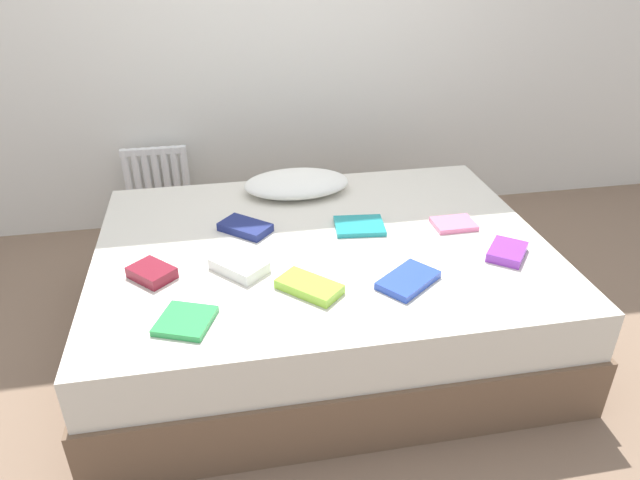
# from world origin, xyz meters

# --- Properties ---
(ground_plane) EXTENTS (8.00, 8.00, 0.00)m
(ground_plane) POSITION_xyz_m (0.00, 0.00, 0.00)
(ground_plane) COLOR #7F6651
(bed) EXTENTS (2.00, 1.50, 0.50)m
(bed) POSITION_xyz_m (0.00, 0.00, 0.25)
(bed) COLOR brown
(bed) RESTS_ON ground
(radiator) EXTENTS (0.39, 0.04, 0.47)m
(radiator) POSITION_xyz_m (-0.80, 1.20, 0.32)
(radiator) COLOR white
(radiator) RESTS_ON ground
(pillow) EXTENTS (0.54, 0.34, 0.10)m
(pillow) POSITION_xyz_m (-0.03, 0.53, 0.55)
(pillow) COLOR white
(pillow) RESTS_ON bed
(textbook_teal) EXTENTS (0.24, 0.21, 0.02)m
(textbook_teal) POSITION_xyz_m (0.19, 0.09, 0.51)
(textbook_teal) COLOR teal
(textbook_teal) RESTS_ON bed
(textbook_maroon) EXTENTS (0.21, 0.21, 0.05)m
(textbook_maroon) POSITION_xyz_m (-0.72, -0.16, 0.52)
(textbook_maroon) COLOR maroon
(textbook_maroon) RESTS_ON bed
(textbook_white) EXTENTS (0.25, 0.26, 0.05)m
(textbook_white) POSITION_xyz_m (-0.37, -0.17, 0.52)
(textbook_white) COLOR white
(textbook_white) RESTS_ON bed
(textbook_blue) EXTENTS (0.29, 0.27, 0.03)m
(textbook_blue) POSITION_xyz_m (0.27, -0.39, 0.51)
(textbook_blue) COLOR #2847B7
(textbook_blue) RESTS_ON bed
(textbook_purple) EXTENTS (0.22, 0.23, 0.04)m
(textbook_purple) POSITION_xyz_m (0.75, -0.26, 0.52)
(textbook_purple) COLOR purple
(textbook_purple) RESTS_ON bed
(textbook_pink) EXTENTS (0.19, 0.15, 0.02)m
(textbook_pink) POSITION_xyz_m (0.63, 0.03, 0.51)
(textbook_pink) COLOR pink
(textbook_pink) RESTS_ON bed
(textbook_navy) EXTENTS (0.26, 0.25, 0.04)m
(textbook_navy) POSITION_xyz_m (-0.33, 0.16, 0.52)
(textbook_navy) COLOR navy
(textbook_navy) RESTS_ON bed
(textbook_green) EXTENTS (0.24, 0.24, 0.02)m
(textbook_green) POSITION_xyz_m (-0.58, -0.49, 0.51)
(textbook_green) COLOR green
(textbook_green) RESTS_ON bed
(textbook_lime) EXTENTS (0.26, 0.26, 0.04)m
(textbook_lime) POSITION_xyz_m (-0.12, -0.37, 0.52)
(textbook_lime) COLOR #8CC638
(textbook_lime) RESTS_ON bed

